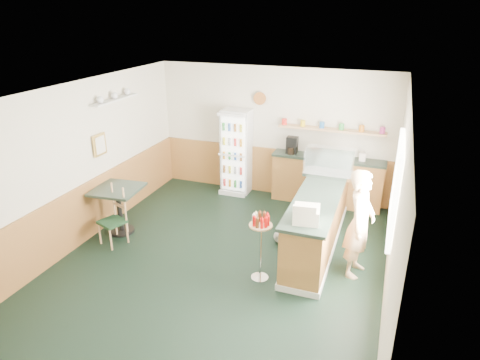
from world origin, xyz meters
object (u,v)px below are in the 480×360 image
at_px(drinks_fridge, 236,152).
at_px(cafe_chair, 114,213).
at_px(display_case, 329,162).
at_px(cash_register, 306,214).
at_px(shopkeeper, 360,224).
at_px(cafe_table, 119,201).
at_px(condiment_stand, 261,236).

distance_m(drinks_fridge, cafe_chair, 3.00).
distance_m(display_case, cash_register, 1.88).
bearing_deg(shopkeeper, cash_register, 136.17).
bearing_deg(cafe_table, cafe_chair, -68.84).
relative_size(cash_register, shopkeeper, 0.22).
distance_m(drinks_fridge, cash_register, 3.50).
relative_size(shopkeeper, cafe_chair, 1.63).
relative_size(drinks_fridge, cash_register, 4.86).
xyz_separation_m(drinks_fridge, shopkeeper, (2.80, -2.29, -0.07)).
bearing_deg(shopkeeper, cafe_table, 102.20).
bearing_deg(cafe_table, drinks_fridge, 61.76).
xyz_separation_m(drinks_fridge, cafe_chair, (-1.19, -2.73, -0.37)).
bearing_deg(condiment_stand, shopkeeper, 26.11).
xyz_separation_m(display_case, cash_register, (0.00, -1.87, -0.13)).
relative_size(condiment_stand, cafe_chair, 1.03).
height_order(shopkeeper, condiment_stand, shopkeeper).
xyz_separation_m(display_case, shopkeeper, (0.70, -1.37, -0.41)).
bearing_deg(drinks_fridge, display_case, -23.69).
bearing_deg(drinks_fridge, cash_register, -53.12).
relative_size(drinks_fridge, shopkeeper, 1.09).
height_order(cash_register, condiment_stand, cash_register).
bearing_deg(cash_register, drinks_fridge, 118.71).
bearing_deg(display_case, shopkeeper, -62.88).
height_order(display_case, condiment_stand, display_case).
height_order(cash_register, cafe_chair, cash_register).
distance_m(display_case, condiment_stand, 2.17).
bearing_deg(shopkeeper, drinks_fridge, 60.96).
bearing_deg(condiment_stand, cafe_table, 169.70).
bearing_deg(cafe_chair, cash_register, 19.25).
bearing_deg(drinks_fridge, cafe_table, -118.24).
bearing_deg(cafe_chair, condiment_stand, 16.02).
bearing_deg(shopkeeper, display_case, 37.35).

